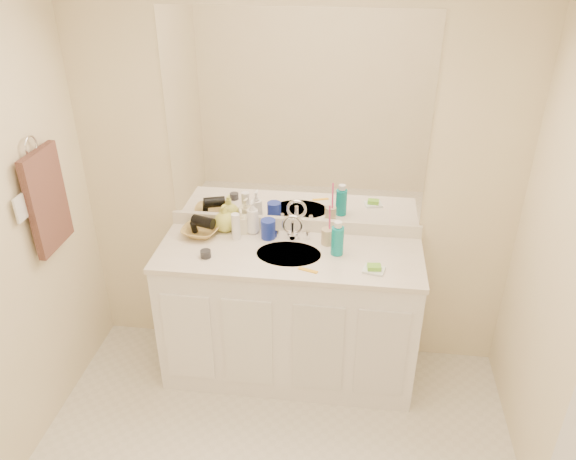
# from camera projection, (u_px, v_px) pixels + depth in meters

# --- Properties ---
(wall_back) EXTENTS (2.60, 0.02, 2.40)m
(wall_back) POSITION_uv_depth(u_px,v_px,m) (295.00, 181.00, 3.28)
(wall_back) COLOR #F6E7C0
(wall_back) RESTS_ON floor
(vanity_cabinet) EXTENTS (1.50, 0.55, 0.85)m
(vanity_cabinet) POSITION_uv_depth(u_px,v_px,m) (289.00, 316.00, 3.42)
(vanity_cabinet) COLOR white
(vanity_cabinet) RESTS_ON floor
(countertop) EXTENTS (1.52, 0.57, 0.03)m
(countertop) POSITION_uv_depth(u_px,v_px,m) (289.00, 254.00, 3.20)
(countertop) COLOR silver
(countertop) RESTS_ON vanity_cabinet
(backsplash) EXTENTS (1.52, 0.03, 0.08)m
(backsplash) POSITION_uv_depth(u_px,v_px,m) (295.00, 224.00, 3.40)
(backsplash) COLOR silver
(backsplash) RESTS_ON countertop
(sink_basin) EXTENTS (0.37, 0.37, 0.02)m
(sink_basin) POSITION_uv_depth(u_px,v_px,m) (289.00, 255.00, 3.19)
(sink_basin) COLOR beige
(sink_basin) RESTS_ON countertop
(faucet) EXTENTS (0.02, 0.02, 0.11)m
(faucet) POSITION_uv_depth(u_px,v_px,m) (293.00, 230.00, 3.31)
(faucet) COLOR silver
(faucet) RESTS_ON countertop
(mirror) EXTENTS (1.48, 0.01, 1.20)m
(mirror) POSITION_uv_depth(u_px,v_px,m) (295.00, 122.00, 3.10)
(mirror) COLOR white
(mirror) RESTS_ON wall_back
(blue_mug) EXTENTS (0.11, 0.11, 0.12)m
(blue_mug) POSITION_uv_depth(u_px,v_px,m) (268.00, 229.00, 3.31)
(blue_mug) COLOR #16299D
(blue_mug) RESTS_ON countertop
(tan_cup) EXTENTS (0.09, 0.09, 0.10)m
(tan_cup) POSITION_uv_depth(u_px,v_px,m) (327.00, 236.00, 3.26)
(tan_cup) COLOR tan
(tan_cup) RESTS_ON countertop
(toothbrush) EXTENTS (0.02, 0.04, 0.21)m
(toothbrush) POSITION_uv_depth(u_px,v_px,m) (330.00, 221.00, 3.21)
(toothbrush) COLOR #EC3E80
(toothbrush) RESTS_ON tan_cup
(mouthwash_bottle) EXTENTS (0.07, 0.07, 0.17)m
(mouthwash_bottle) POSITION_uv_depth(u_px,v_px,m) (337.00, 241.00, 3.14)
(mouthwash_bottle) COLOR #0C8C93
(mouthwash_bottle) RESTS_ON countertop
(soap_dish) EXTENTS (0.13, 0.11, 0.01)m
(soap_dish) POSITION_uv_depth(u_px,v_px,m) (374.00, 270.00, 3.02)
(soap_dish) COLOR white
(soap_dish) RESTS_ON countertop
(green_soap) EXTENTS (0.08, 0.06, 0.03)m
(green_soap) POSITION_uv_depth(u_px,v_px,m) (374.00, 267.00, 3.01)
(green_soap) COLOR #6FC22F
(green_soap) RESTS_ON soap_dish
(orange_comb) EXTENTS (0.11, 0.06, 0.00)m
(orange_comb) POSITION_uv_depth(u_px,v_px,m) (308.00, 270.00, 3.02)
(orange_comb) COLOR yellow
(orange_comb) RESTS_ON countertop
(dark_jar) EXTENTS (0.07, 0.07, 0.04)m
(dark_jar) POSITION_uv_depth(u_px,v_px,m) (206.00, 254.00, 3.14)
(dark_jar) COLOR #27272C
(dark_jar) RESTS_ON countertop
(extra_white_bottle) EXTENTS (0.06, 0.06, 0.16)m
(extra_white_bottle) POSITION_uv_depth(u_px,v_px,m) (236.00, 226.00, 3.29)
(extra_white_bottle) COLOR white
(extra_white_bottle) RESTS_ON countertop
(soap_bottle_white) EXTENTS (0.09, 0.09, 0.21)m
(soap_bottle_white) POSITION_uv_depth(u_px,v_px,m) (253.00, 217.00, 3.35)
(soap_bottle_white) COLOR white
(soap_bottle_white) RESTS_ON countertop
(soap_bottle_cream) EXTENTS (0.08, 0.09, 0.15)m
(soap_bottle_cream) POSITION_uv_depth(u_px,v_px,m) (241.00, 221.00, 3.36)
(soap_bottle_cream) COLOR #F7F0C9
(soap_bottle_cream) RESTS_ON countertop
(soap_bottle_yellow) EXTENTS (0.14, 0.14, 0.17)m
(soap_bottle_yellow) POSITION_uv_depth(u_px,v_px,m) (225.00, 218.00, 3.38)
(soap_bottle_yellow) COLOR #CBD251
(soap_bottle_yellow) RESTS_ON countertop
(wicker_basket) EXTENTS (0.24, 0.24, 0.05)m
(wicker_basket) POSITION_uv_depth(u_px,v_px,m) (201.00, 231.00, 3.36)
(wicker_basket) COLOR #A98844
(wicker_basket) RESTS_ON countertop
(hair_dryer) EXTENTS (0.15, 0.11, 0.07)m
(hair_dryer) POSITION_uv_depth(u_px,v_px,m) (203.00, 222.00, 3.32)
(hair_dryer) COLOR black
(hair_dryer) RESTS_ON wicker_basket
(towel_ring) EXTENTS (0.01, 0.11, 0.11)m
(towel_ring) POSITION_uv_depth(u_px,v_px,m) (31.00, 146.00, 2.80)
(towel_ring) COLOR silver
(towel_ring) RESTS_ON wall_left
(hand_towel) EXTENTS (0.04, 0.32, 0.55)m
(hand_towel) POSITION_uv_depth(u_px,v_px,m) (47.00, 200.00, 2.94)
(hand_towel) COLOR #3D2521
(hand_towel) RESTS_ON towel_ring
(switch_plate) EXTENTS (0.01, 0.08, 0.13)m
(switch_plate) POSITION_uv_depth(u_px,v_px,m) (20.00, 208.00, 2.75)
(switch_plate) COLOR white
(switch_plate) RESTS_ON wall_left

